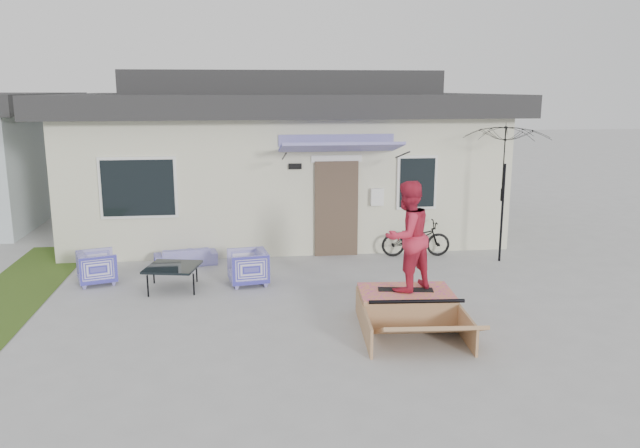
{
  "coord_description": "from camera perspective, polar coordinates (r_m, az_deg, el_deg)",
  "views": [
    {
      "loc": [
        -1.06,
        -8.94,
        3.64
      ],
      "look_at": [
        0.3,
        1.8,
        1.3
      ],
      "focal_mm": 35.33,
      "sensor_mm": 36.0,
      "label": 1
    }
  ],
  "objects": [
    {
      "name": "skater",
      "position": [
        9.92,
        7.9,
        -0.9
      ],
      "size": [
        1.07,
        1.0,
        1.74
      ],
      "primitive_type": "imported",
      "rotation": [
        0.0,
        0.0,
        3.67
      ],
      "color": "#C52640",
      "rests_on": "skateboard"
    },
    {
      "name": "ground",
      "position": [
        9.71,
        -0.43,
        -9.82
      ],
      "size": [
        90.0,
        90.0,
        0.0
      ],
      "primitive_type": "plane",
      "color": "#A1A1A1",
      "rests_on": "ground"
    },
    {
      "name": "loveseat",
      "position": [
        13.51,
        -12.08,
        -2.6
      ],
      "size": [
        1.33,
        0.6,
        0.5
      ],
      "primitive_type": "imported",
      "rotation": [
        0.0,
        0.0,
        3.32
      ],
      "color": "#2B27A5",
      "rests_on": "ground"
    },
    {
      "name": "house",
      "position": [
        17.05,
        -3.64,
        6.46
      ],
      "size": [
        10.8,
        8.49,
        4.1
      ],
      "color": "beige",
      "rests_on": "ground"
    },
    {
      "name": "armchair_left",
      "position": [
        12.68,
        -19.54,
        -3.58
      ],
      "size": [
        0.81,
        0.84,
        0.69
      ],
      "primitive_type": "imported",
      "rotation": [
        0.0,
        0.0,
        1.88
      ],
      "color": "#2B27A5",
      "rests_on": "ground"
    },
    {
      "name": "patio_umbrella",
      "position": [
        13.77,
        16.34,
        3.81
      ],
      "size": [
        2.19,
        2.1,
        2.2
      ],
      "color": "black",
      "rests_on": "ground"
    },
    {
      "name": "skateboard",
      "position": [
        10.16,
        7.76,
        -5.85
      ],
      "size": [
        0.89,
        0.36,
        0.05
      ],
      "primitive_type": "cube",
      "rotation": [
        0.0,
        0.0,
        -0.17
      ],
      "color": "black",
      "rests_on": "skate_ramp"
    },
    {
      "name": "armchair_right",
      "position": [
        11.98,
        -6.56,
        -3.76
      ],
      "size": [
        0.75,
        0.79,
        0.72
      ],
      "primitive_type": "imported",
      "rotation": [
        0.0,
        0.0,
        -1.43
      ],
      "color": "#2B27A5",
      "rests_on": "ground"
    },
    {
      "name": "grass_strip",
      "position": [
        12.25,
        -26.77,
        -6.43
      ],
      "size": [
        1.4,
        8.0,
        0.01
      ],
      "primitive_type": "cube",
      "color": "#314D18",
      "rests_on": "ground"
    },
    {
      "name": "bicycle",
      "position": [
        14.0,
        8.68,
        -0.96
      ],
      "size": [
        1.55,
        0.63,
        0.97
      ],
      "primitive_type": "imported",
      "rotation": [
        0.0,
        0.0,
        1.5
      ],
      "color": "black",
      "rests_on": "ground"
    },
    {
      "name": "coffee_table",
      "position": [
        11.96,
        -13.17,
        -4.74
      ],
      "size": [
        1.07,
        1.07,
        0.44
      ],
      "primitive_type": "cube",
      "rotation": [
        0.0,
        0.0,
        -0.22
      ],
      "color": "black",
      "rests_on": "ground"
    },
    {
      "name": "skate_ramp",
      "position": [
        10.2,
        7.76,
        -7.38
      ],
      "size": [
        1.61,
        2.05,
        0.49
      ],
      "primitive_type": null,
      "rotation": [
        0.0,
        0.0,
        -0.08
      ],
      "color": "#A5774F",
      "rests_on": "ground"
    }
  ]
}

